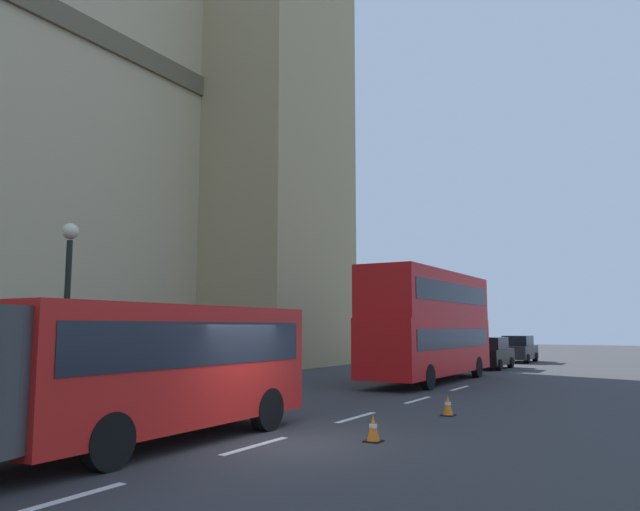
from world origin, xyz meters
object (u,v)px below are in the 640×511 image
Objects in this scene: traffic_cone_middle at (448,405)px; sedan_trailing at (519,349)px; sedan_lead at (491,353)px; double_decker_bus at (430,321)px; traffic_cone_west at (373,428)px; street_lamp at (67,304)px.

sedan_trailing is at bearing 8.28° from traffic_cone_middle.
double_decker_bus is at bearing 179.55° from sedan_lead.
sedan_lead is at bearing -179.70° from sedan_trailing.
sedan_lead is at bearing 8.92° from traffic_cone_west.
traffic_cone_west is (-32.11, -3.87, -0.63)m from sedan_trailing.
traffic_cone_west is 1.00× the size of traffic_cone_middle.
sedan_lead is 24.68m from traffic_cone_west.
traffic_cone_west is 8.97m from street_lamp.
traffic_cone_middle is at bearing -1.81° from traffic_cone_west.
traffic_cone_west is at bearing -164.74° from double_decker_bus.
street_lamp is at bearing 124.81° from traffic_cone_middle.
double_decker_bus is 16.37m from street_lamp.
sedan_lead is at bearing 11.32° from traffic_cone_middle.
traffic_cone_west is 0.11× the size of street_lamp.
double_decker_bus is at bearing 179.88° from sedan_trailing.
traffic_cone_middle is at bearing -171.72° from sedan_trailing.
street_lamp reaches higher than sedan_lead.
street_lamp reaches higher than sedan_trailing.
sedan_trailing is at bearing -0.12° from double_decker_bus.
street_lamp reaches higher than double_decker_bus.
traffic_cone_middle is (-19.84, -3.97, -0.63)m from sedan_lead.
traffic_cone_middle is (4.53, -0.14, 0.00)m from traffic_cone_west.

